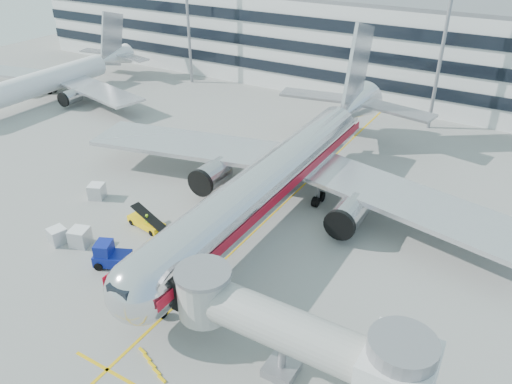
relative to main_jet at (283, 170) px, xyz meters
The scene contains 14 objects.
ground 12.46m from the main_jet, 90.00° to the right, with size 180.00×180.00×0.00m, color gray.
lead_in_line 4.57m from the main_jet, 90.00° to the right, with size 0.25×70.00×0.01m, color #E6AF0C.
stop_bar 26.07m from the main_jet, 90.00° to the right, with size 6.00×0.25×0.01m, color #E6AF0C.
main_jet is the anchor object (origin of this frame).
jet_bridge 23.18m from the main_jet, 58.30° to the right, with size 17.80×4.50×7.00m.
terminal 46.36m from the main_jet, 90.00° to the left, with size 150.00×24.25×15.60m.
light_mast_centre 33.08m from the main_jet, 75.20° to the left, with size 2.40×1.20×25.45m.
second_jet 50.80m from the main_jet, 167.40° to the left, with size 38.21×36.52×12.04m.
belt_loader 14.87m from the main_jet, 132.08° to the right, with size 4.51×2.14×2.11m.
baggage_tug 19.16m from the main_jet, 115.92° to the right, with size 3.62×3.01×2.37m.
cargo_container_left 21.02m from the main_jet, 128.60° to the right, with size 2.09×2.09×1.76m.
cargo_container_right 20.63m from the main_jet, 153.54° to the right, with size 2.07×2.07×1.67m.
cargo_container_front 23.03m from the main_jet, 131.51° to the right, with size 1.79×1.79×1.57m.
ramp_worker 14.73m from the main_jet, 130.11° to the right, with size 0.63×0.41×1.73m, color #99DD17.
Camera 1 is at (21.11, -29.29, 27.82)m, focal length 35.00 mm.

